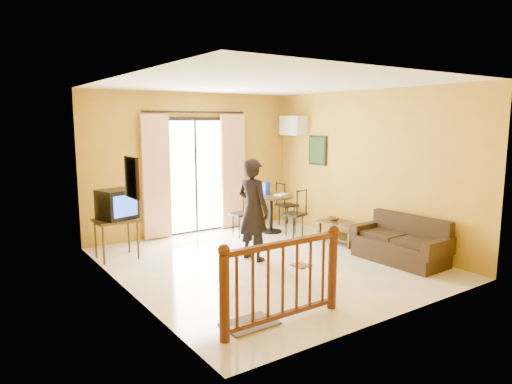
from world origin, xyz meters
TOP-DOWN VIEW (x-y plane):
  - ground at (0.00, 0.00)m, footprint 5.00×5.00m
  - room_shell at (0.00, 0.00)m, footprint 5.00×5.00m
  - balcony_door at (0.00, 2.43)m, footprint 2.25×0.14m
  - tv_table at (-1.90, 1.58)m, footprint 0.67×0.56m
  - television at (-1.87, 1.58)m, footprint 0.64×0.61m
  - picture_left at (-2.22, -0.20)m, footprint 0.05×0.42m
  - dining_table at (1.27, 1.62)m, footprint 0.92×0.92m
  - water_jug at (1.22, 1.70)m, footprint 0.14×0.14m
  - serving_tray at (1.46, 1.52)m, footprint 0.33×0.27m
  - dining_chairs at (1.29, 1.53)m, footprint 1.75×1.29m
  - air_conditioner at (2.09, 1.95)m, footprint 0.31×0.60m
  - botanical_print at (2.22, 1.30)m, footprint 0.05×0.50m
  - coffee_table at (1.85, 0.19)m, footprint 0.48×0.87m
  - bowl at (1.85, 0.40)m, footprint 0.21×0.21m
  - sofa at (1.85, -1.16)m, footprint 0.77×1.56m
  - standing_person at (-0.08, 0.27)m, footprint 0.53×0.68m
  - stair_balustrade at (-1.15, -1.90)m, footprint 1.63×0.13m
  - doormat at (-1.47, -1.72)m, footprint 0.61×0.41m
  - sandals at (0.33, -0.46)m, footprint 0.25×0.26m

SIDE VIEW (x-z plane):
  - ground at x=0.00m, z-range 0.00..0.00m
  - dining_chairs at x=1.29m, z-range -0.47..0.47m
  - doormat at x=-1.47m, z-range 0.00..0.02m
  - sandals at x=0.33m, z-range 0.00..0.03m
  - coffee_table at x=1.85m, z-range 0.06..0.45m
  - sofa at x=1.85m, z-range -0.09..0.64m
  - bowl at x=1.85m, z-range 0.39..0.45m
  - stair_balustrade at x=-1.15m, z-range 0.05..1.08m
  - tv_table at x=-1.90m, z-range 0.25..0.92m
  - dining_table at x=1.27m, z-range 0.22..0.99m
  - serving_tray at x=1.46m, z-range 0.76..0.78m
  - standing_person at x=-0.08m, z-range 0.00..1.66m
  - water_jug at x=1.22m, z-range 0.76..1.03m
  - television at x=-1.87m, z-range 0.67..1.15m
  - balcony_door at x=0.00m, z-range -0.04..2.42m
  - picture_left at x=-2.22m, z-range 1.29..1.81m
  - botanical_print at x=2.22m, z-range 1.35..1.95m
  - room_shell at x=0.00m, z-range -0.80..4.20m
  - air_conditioner at x=2.09m, z-range 1.95..2.35m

